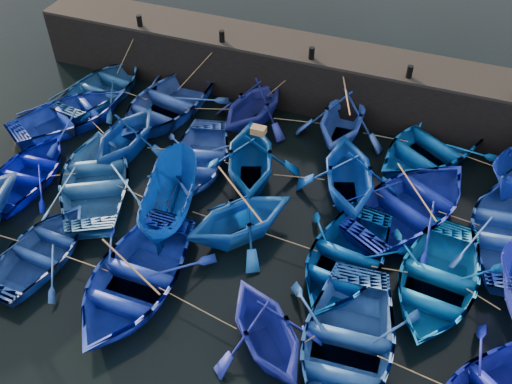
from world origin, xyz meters
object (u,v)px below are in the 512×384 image
(boat_0, at_px, (103,87))
(boat_8, at_px, (199,157))
(boat_13, at_px, (28,172))
(wooden_crate, at_px, (258,130))

(boat_0, height_order, boat_8, boat_0)
(boat_13, bearing_deg, boat_8, -154.06)
(boat_0, bearing_deg, boat_13, 103.63)
(boat_8, height_order, wooden_crate, wooden_crate)
(boat_0, bearing_deg, boat_8, 164.34)
(boat_0, bearing_deg, wooden_crate, 170.94)
(boat_0, height_order, boat_13, boat_0)
(boat_13, distance_m, wooden_crate, 8.95)
(boat_0, xyz_separation_m, wooden_crate, (8.58, -2.90, 1.93))
(boat_8, relative_size, wooden_crate, 8.83)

